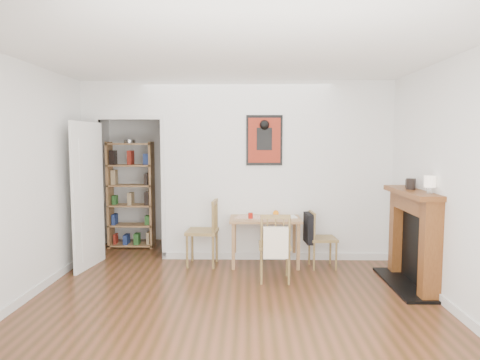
{
  "coord_description": "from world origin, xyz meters",
  "views": [
    {
      "loc": [
        0.17,
        -4.83,
        1.74
      ],
      "look_at": [
        0.06,
        0.6,
        1.24
      ],
      "focal_mm": 32.0,
      "sensor_mm": 36.0,
      "label": 1
    }
  ],
  "objects_px": {
    "red_glass": "(250,216)",
    "ceramic_jar_b": "(409,184)",
    "chair_right": "(321,238)",
    "bookshelf": "(131,195)",
    "fireplace": "(414,235)",
    "mantel_lamp": "(430,183)",
    "dining_table": "(265,223)",
    "ceramic_jar_a": "(411,184)",
    "orange_fruit": "(276,213)",
    "notebook": "(286,217)",
    "chair_left": "(202,232)",
    "chair_front": "(275,246)"
  },
  "relations": [
    {
      "from": "red_glass",
      "to": "ceramic_jar_b",
      "type": "relative_size",
      "value": 0.8
    },
    {
      "from": "chair_right",
      "to": "red_glass",
      "type": "height_order",
      "value": "chair_right"
    },
    {
      "from": "chair_right",
      "to": "bookshelf",
      "type": "relative_size",
      "value": 0.45
    },
    {
      "from": "chair_right",
      "to": "red_glass",
      "type": "relative_size",
      "value": 9.39
    },
    {
      "from": "fireplace",
      "to": "ceramic_jar_b",
      "type": "relative_size",
      "value": 12.05
    },
    {
      "from": "mantel_lamp",
      "to": "chair_right",
      "type": "bearing_deg",
      "value": 132.86
    },
    {
      "from": "dining_table",
      "to": "fireplace",
      "type": "distance_m",
      "value": 1.95
    },
    {
      "from": "chair_right",
      "to": "ceramic_jar_a",
      "type": "height_order",
      "value": "ceramic_jar_a"
    },
    {
      "from": "ceramic_jar_a",
      "to": "orange_fruit",
      "type": "bearing_deg",
      "value": 150.37
    },
    {
      "from": "dining_table",
      "to": "fireplace",
      "type": "relative_size",
      "value": 0.79
    },
    {
      "from": "notebook",
      "to": "mantel_lamp",
      "type": "distance_m",
      "value": 2.01
    },
    {
      "from": "dining_table",
      "to": "chair_right",
      "type": "relative_size",
      "value": 1.26
    },
    {
      "from": "chair_right",
      "to": "notebook",
      "type": "distance_m",
      "value": 0.57
    },
    {
      "from": "fireplace",
      "to": "red_glass",
      "type": "height_order",
      "value": "fireplace"
    },
    {
      "from": "dining_table",
      "to": "mantel_lamp",
      "type": "height_order",
      "value": "mantel_lamp"
    },
    {
      "from": "notebook",
      "to": "chair_left",
      "type": "bearing_deg",
      "value": -177.09
    },
    {
      "from": "dining_table",
      "to": "chair_right",
      "type": "distance_m",
      "value": 0.8
    },
    {
      "from": "dining_table",
      "to": "chair_right",
      "type": "bearing_deg",
      "value": -9.49
    },
    {
      "from": "chair_front",
      "to": "ceramic_jar_b",
      "type": "relative_size",
      "value": 8.32
    },
    {
      "from": "ceramic_jar_a",
      "to": "notebook",
      "type": "bearing_deg",
      "value": 150.69
    },
    {
      "from": "mantel_lamp",
      "to": "chair_front",
      "type": "bearing_deg",
      "value": 163.42
    },
    {
      "from": "bookshelf",
      "to": "mantel_lamp",
      "type": "xyz_separation_m",
      "value": [
        3.92,
        -2.17,
        0.43
      ]
    },
    {
      "from": "chair_right",
      "to": "ceramic_jar_a",
      "type": "relative_size",
      "value": 5.86
    },
    {
      "from": "ceramic_jar_b",
      "to": "dining_table",
      "type": "bearing_deg",
      "value": 161.46
    },
    {
      "from": "chair_left",
      "to": "red_glass",
      "type": "bearing_deg",
      "value": -5.29
    },
    {
      "from": "notebook",
      "to": "fireplace",
      "type": "bearing_deg",
      "value": -30.76
    },
    {
      "from": "red_glass",
      "to": "ceramic_jar_a",
      "type": "height_order",
      "value": "ceramic_jar_a"
    },
    {
      "from": "ceramic_jar_a",
      "to": "mantel_lamp",
      "type": "bearing_deg",
      "value": -83.39
    },
    {
      "from": "chair_front",
      "to": "orange_fruit",
      "type": "xyz_separation_m",
      "value": [
        0.06,
        0.81,
        0.27
      ]
    },
    {
      "from": "fireplace",
      "to": "orange_fruit",
      "type": "relative_size",
      "value": 14.89
    },
    {
      "from": "chair_left",
      "to": "orange_fruit",
      "type": "xyz_separation_m",
      "value": [
        1.04,
        0.14,
        0.25
      ]
    },
    {
      "from": "chair_right",
      "to": "chair_front",
      "type": "bearing_deg",
      "value": -139.64
    },
    {
      "from": "chair_front",
      "to": "ceramic_jar_b",
      "type": "distance_m",
      "value": 1.84
    },
    {
      "from": "chair_right",
      "to": "mantel_lamp",
      "type": "relative_size",
      "value": 3.91
    },
    {
      "from": "red_glass",
      "to": "notebook",
      "type": "bearing_deg",
      "value": 13.84
    },
    {
      "from": "chair_right",
      "to": "notebook",
      "type": "bearing_deg",
      "value": 162.85
    },
    {
      "from": "chair_right",
      "to": "mantel_lamp",
      "type": "bearing_deg",
      "value": -47.14
    },
    {
      "from": "chair_left",
      "to": "bookshelf",
      "type": "height_order",
      "value": "bookshelf"
    },
    {
      "from": "fireplace",
      "to": "ceramic_jar_b",
      "type": "height_order",
      "value": "ceramic_jar_b"
    },
    {
      "from": "dining_table",
      "to": "chair_front",
      "type": "relative_size",
      "value": 1.14
    },
    {
      "from": "orange_fruit",
      "to": "ceramic_jar_b",
      "type": "xyz_separation_m",
      "value": [
        1.61,
        -0.7,
        0.5
      ]
    },
    {
      "from": "ceramic_jar_a",
      "to": "fireplace",
      "type": "bearing_deg",
      "value": -63.96
    },
    {
      "from": "chair_left",
      "to": "chair_right",
      "type": "bearing_deg",
      "value": -3.07
    },
    {
      "from": "chair_front",
      "to": "red_glass",
      "type": "relative_size",
      "value": 10.35
    },
    {
      "from": "ceramic_jar_a",
      "to": "chair_right",
      "type": "bearing_deg",
      "value": 145.4
    },
    {
      "from": "dining_table",
      "to": "chair_front",
      "type": "xyz_separation_m",
      "value": [
        0.09,
        -0.7,
        -0.15
      ]
    },
    {
      "from": "chair_front",
      "to": "ceramic_jar_b",
      "type": "xyz_separation_m",
      "value": [
        1.67,
        0.11,
        0.77
      ]
    },
    {
      "from": "fireplace",
      "to": "orange_fruit",
      "type": "xyz_separation_m",
      "value": [
        -1.59,
        0.95,
        0.1
      ]
    },
    {
      "from": "orange_fruit",
      "to": "chair_left",
      "type": "bearing_deg",
      "value": -172.08
    },
    {
      "from": "bookshelf",
      "to": "fireplace",
      "type": "distance_m",
      "value": 4.32
    }
  ]
}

